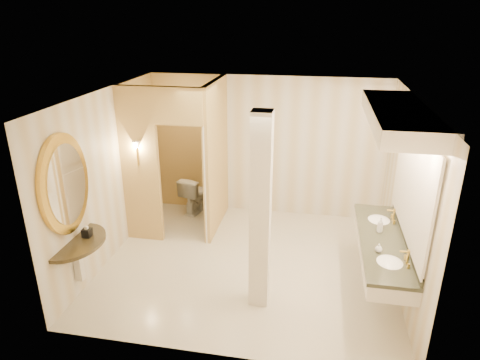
% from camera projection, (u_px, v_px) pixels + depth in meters
% --- Properties ---
extents(floor, '(4.50, 4.50, 0.00)m').
position_uv_depth(floor, '(248.00, 263.00, 6.87)').
color(floor, beige).
rests_on(floor, ground).
extents(ceiling, '(4.50, 4.50, 0.00)m').
position_uv_depth(ceiling, '(249.00, 95.00, 5.88)').
color(ceiling, white).
rests_on(ceiling, wall_back).
extents(wall_back, '(4.50, 0.02, 2.70)m').
position_uv_depth(wall_back, '(266.00, 147.00, 8.20)').
color(wall_back, beige).
rests_on(wall_back, floor).
extents(wall_front, '(4.50, 0.02, 2.70)m').
position_uv_depth(wall_front, '(218.00, 257.00, 4.55)').
color(wall_front, beige).
rests_on(wall_front, floor).
extents(wall_left, '(0.02, 4.00, 2.70)m').
position_uv_depth(wall_left, '(108.00, 176.00, 6.76)').
color(wall_left, beige).
rests_on(wall_left, floor).
extents(wall_right, '(0.02, 4.00, 2.70)m').
position_uv_depth(wall_right, '(407.00, 197.00, 5.99)').
color(wall_right, beige).
rests_on(wall_right, floor).
extents(toilet_closet, '(1.50, 1.55, 2.70)m').
position_uv_depth(toilet_closet, '(195.00, 159.00, 7.44)').
color(toilet_closet, tan).
rests_on(toilet_closet, floor).
extents(wall_sconce, '(0.14, 0.14, 0.42)m').
position_uv_depth(wall_sconce, '(137.00, 146.00, 6.95)').
color(wall_sconce, gold).
rests_on(wall_sconce, toilet_closet).
extents(vanity, '(0.75, 2.37, 2.09)m').
position_uv_depth(vanity, '(393.00, 188.00, 5.57)').
color(vanity, silver).
rests_on(vanity, floor).
extents(console_shelf, '(1.04, 1.04, 1.97)m').
position_uv_depth(console_shelf, '(68.00, 209.00, 5.64)').
color(console_shelf, black).
rests_on(console_shelf, floor).
extents(pillar, '(0.26, 0.26, 2.70)m').
position_uv_depth(pillar, '(260.00, 214.00, 5.50)').
color(pillar, silver).
rests_on(pillar, floor).
extents(tissue_box, '(0.12, 0.12, 0.12)m').
position_uv_depth(tissue_box, '(87.00, 233.00, 5.90)').
color(tissue_box, black).
rests_on(tissue_box, console_shelf).
extents(toilet, '(0.59, 0.82, 0.75)m').
position_uv_depth(toilet, '(196.00, 193.00, 8.56)').
color(toilet, white).
rests_on(toilet, floor).
extents(soap_bottle_a, '(0.07, 0.07, 0.12)m').
position_uv_depth(soap_bottle_a, '(380.00, 223.00, 6.16)').
color(soap_bottle_a, beige).
rests_on(soap_bottle_a, vanity).
extents(soap_bottle_b, '(0.10, 0.10, 0.12)m').
position_uv_depth(soap_bottle_b, '(379.00, 248.00, 5.52)').
color(soap_bottle_b, silver).
rests_on(soap_bottle_b, vanity).
extents(soap_bottle_c, '(0.11, 0.11, 0.23)m').
position_uv_depth(soap_bottle_c, '(380.00, 225.00, 6.00)').
color(soap_bottle_c, '#C6B28C').
rests_on(soap_bottle_c, vanity).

